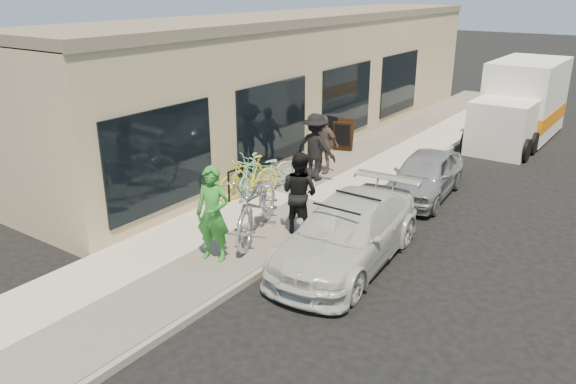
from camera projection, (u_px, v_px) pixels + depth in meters
The scene contains 17 objects.
ground at pixel (296, 271), 10.63m from camera, with size 120.00×120.00×0.00m, color black.
sidewalk at pixel (298, 199), 13.98m from camera, with size 3.00×34.00×0.15m, color beige.
curb at pixel (352, 213), 13.15m from camera, with size 0.12×34.00×0.13m, color gray.
storefront at pixel (301, 79), 18.84m from camera, with size 3.60×20.00×4.22m.
bike_rack at pixel (236, 181), 13.61m from camera, with size 0.08×0.56×0.78m.
sandwich_board at pixel (343, 135), 17.64m from camera, with size 0.75×0.75×0.96m.
sedan_white at pixel (348, 233), 10.78m from camera, with size 2.09×4.42×1.29m.
sedan_silver at pixel (425, 175), 14.17m from camera, with size 1.37×3.39×1.16m, color #A4A4AA.
moving_truck at pixel (521, 106), 19.26m from camera, with size 2.09×5.46×2.68m.
tandem_bike at pixel (258, 204), 11.61m from camera, with size 0.92×2.63×1.38m, color #BDBEC0.
woman_rider at pixel (213, 214), 10.49m from camera, with size 0.67×0.44×1.85m, color #318E2F.
man_standing at pixel (299, 193), 11.66m from camera, with size 0.86×0.67×1.77m, color black.
cruiser_bike_a at pixel (251, 175), 13.95m from camera, with size 0.47×1.66×1.00m, color #80BFAA.
cruiser_bike_b at pixel (264, 171), 14.25m from camera, with size 0.67×1.91×1.00m, color #80BFAA.
cruiser_bike_c at pixel (249, 177), 13.78m from camera, with size 0.48×1.69×1.02m, color yellow.
bystander_a at pixel (316, 147), 14.85m from camera, with size 1.17×0.67×1.81m, color black.
bystander_b at pixel (323, 144), 15.48m from camera, with size 0.94×0.39×1.61m, color brown.
Camera 1 is at (5.30, -7.82, 5.11)m, focal length 35.00 mm.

